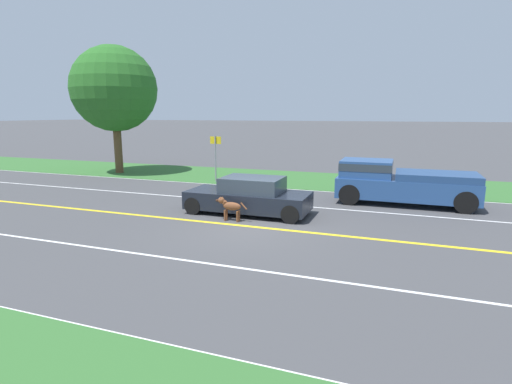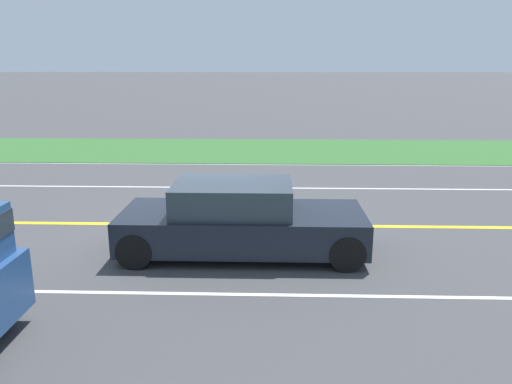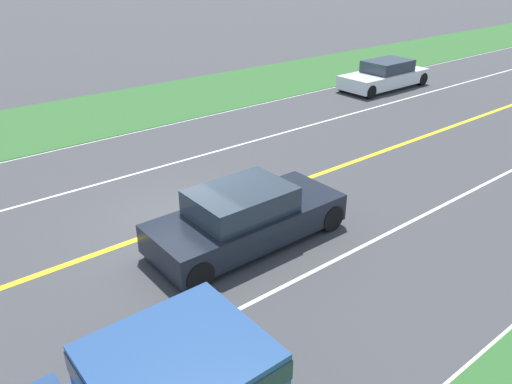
% 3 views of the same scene
% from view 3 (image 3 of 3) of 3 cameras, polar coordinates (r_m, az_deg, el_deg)
% --- Properties ---
extents(ground_plane, '(400.00, 400.00, 0.00)m').
position_cam_3_polar(ground_plane, '(12.55, -8.08, -3.44)').
color(ground_plane, '#424244').
extents(centre_divider_line, '(0.18, 160.00, 0.01)m').
position_cam_3_polar(centre_divider_line, '(12.54, -8.08, -3.42)').
color(centre_divider_line, yellow).
rests_on(centre_divider_line, ground).
extents(lane_edge_line_left, '(0.14, 160.00, 0.01)m').
position_cam_3_polar(lane_edge_line_left, '(18.44, -19.53, 5.13)').
color(lane_edge_line_left, white).
rests_on(lane_edge_line_left, ground).
extents(lane_dash_same_dir, '(0.10, 160.00, 0.01)m').
position_cam_3_polar(lane_dash_same_dir, '(10.14, 2.46, -11.07)').
color(lane_dash_same_dir, white).
rests_on(lane_dash_same_dir, ground).
extents(lane_dash_oncoming, '(0.10, 160.00, 0.01)m').
position_cam_3_polar(lane_dash_oncoming, '(15.37, -14.89, 1.68)').
color(lane_dash_oncoming, white).
rests_on(lane_dash_oncoming, ground).
extents(grass_verge_left, '(6.00, 160.00, 0.03)m').
position_cam_3_polar(grass_verge_left, '(21.16, -22.44, 7.29)').
color(grass_verge_left, '#33662D').
rests_on(grass_verge_left, ground).
extents(ego_car, '(1.88, 4.61, 1.39)m').
position_cam_3_polar(ego_car, '(11.31, -1.15, -2.89)').
color(ego_car, black).
rests_on(ego_car, ground).
extents(dog, '(0.24, 1.19, 0.85)m').
position_cam_3_polar(dog, '(12.38, -3.66, -0.82)').
color(dog, brown).
rests_on(dog, ground).
extents(oncoming_car, '(1.87, 4.75, 1.32)m').
position_cam_3_polar(oncoming_car, '(25.52, 14.50, 12.78)').
color(oncoming_car, white).
rests_on(oncoming_car, ground).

